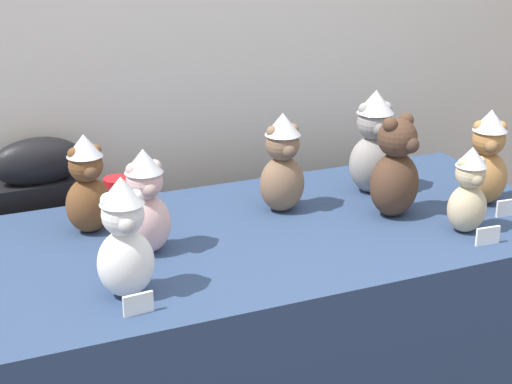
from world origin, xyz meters
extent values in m
cube|color=navy|center=(0.00, 0.25, 0.37)|extent=(1.80, 0.80, 0.74)
cube|color=black|center=(-0.50, 0.78, 0.39)|extent=(0.28, 0.13, 0.78)
ellipsoid|color=black|center=(-0.50, 0.78, 0.84)|extent=(0.28, 0.13, 0.15)
ellipsoid|color=#7F6047|center=(0.13, 0.37, 0.82)|extent=(0.13, 0.11, 0.17)
sphere|color=#7F6047|center=(0.13, 0.37, 0.94)|extent=(0.10, 0.10, 0.10)
sphere|color=#7F6047|center=(0.10, 0.37, 0.98)|extent=(0.04, 0.04, 0.04)
sphere|color=#7F6047|center=(0.17, 0.37, 0.98)|extent=(0.04, 0.04, 0.04)
sphere|color=brown|center=(0.13, 0.33, 0.93)|extent=(0.04, 0.04, 0.04)
cone|color=silver|center=(0.13, 0.37, 1.00)|extent=(0.10, 0.10, 0.06)
ellipsoid|color=white|center=(-0.42, 0.04, 0.82)|extent=(0.14, 0.12, 0.16)
sphere|color=white|center=(-0.42, 0.04, 0.94)|extent=(0.10, 0.10, 0.10)
sphere|color=white|center=(-0.45, 0.04, 0.98)|extent=(0.04, 0.04, 0.04)
sphere|color=white|center=(-0.39, 0.03, 0.98)|extent=(0.04, 0.04, 0.04)
sphere|color=#B4B3AF|center=(-0.42, -0.01, 0.93)|extent=(0.04, 0.04, 0.04)
cone|color=silver|center=(-0.42, 0.04, 1.00)|extent=(0.10, 0.10, 0.06)
ellipsoid|color=beige|center=(-0.31, 0.25, 0.81)|extent=(0.14, 0.12, 0.16)
sphere|color=beige|center=(-0.31, 0.25, 0.93)|extent=(0.09, 0.09, 0.09)
sphere|color=beige|center=(-0.34, 0.24, 0.97)|extent=(0.04, 0.04, 0.04)
sphere|color=beige|center=(-0.28, 0.25, 0.97)|extent=(0.04, 0.04, 0.04)
sphere|color=#A88783|center=(-0.31, 0.21, 0.92)|extent=(0.04, 0.04, 0.04)
cone|color=silver|center=(-0.31, 0.25, 0.99)|extent=(0.10, 0.10, 0.06)
ellipsoid|color=#4C3323|center=(0.42, 0.21, 0.83)|extent=(0.19, 0.17, 0.19)
sphere|color=#4C3323|center=(0.42, 0.21, 0.97)|extent=(0.11, 0.11, 0.11)
sphere|color=#4C3323|center=(0.38, 0.20, 1.01)|extent=(0.04, 0.04, 0.04)
sphere|color=#4C3323|center=(0.45, 0.23, 1.01)|extent=(0.04, 0.04, 0.04)
sphere|color=#412E23|center=(0.43, 0.17, 0.96)|extent=(0.05, 0.05, 0.05)
ellipsoid|color=brown|center=(-0.42, 0.44, 0.81)|extent=(0.14, 0.12, 0.16)
sphere|color=brown|center=(-0.42, 0.44, 0.93)|extent=(0.09, 0.09, 0.09)
sphere|color=brown|center=(-0.45, 0.43, 0.97)|extent=(0.04, 0.04, 0.04)
sphere|color=brown|center=(-0.39, 0.44, 0.97)|extent=(0.04, 0.04, 0.04)
sphere|color=brown|center=(-0.41, 0.40, 0.92)|extent=(0.04, 0.04, 0.04)
cone|color=silver|center=(-0.42, 0.44, 0.99)|extent=(0.10, 0.10, 0.06)
ellipsoid|color=#CCB78E|center=(0.54, 0.03, 0.80)|extent=(0.12, 0.11, 0.14)
sphere|color=#CCB78E|center=(0.54, 0.03, 0.91)|extent=(0.08, 0.08, 0.08)
sphere|color=#CCB78E|center=(0.51, 0.04, 0.94)|extent=(0.03, 0.03, 0.03)
sphere|color=#CCB78E|center=(0.56, 0.03, 0.94)|extent=(0.03, 0.03, 0.03)
sphere|color=#9D8E71|center=(0.53, 0.00, 0.90)|extent=(0.03, 0.03, 0.03)
cone|color=silver|center=(0.54, 0.03, 0.95)|extent=(0.09, 0.09, 0.05)
ellipsoid|color=#B27A42|center=(0.72, 0.19, 0.82)|extent=(0.17, 0.16, 0.16)
sphere|color=#B27A42|center=(0.72, 0.19, 0.94)|extent=(0.10, 0.10, 0.10)
sphere|color=#B27A42|center=(0.69, 0.20, 0.98)|extent=(0.04, 0.04, 0.04)
sphere|color=#B27A42|center=(0.75, 0.17, 0.98)|extent=(0.04, 0.04, 0.04)
sphere|color=olive|center=(0.70, 0.15, 0.93)|extent=(0.04, 0.04, 0.04)
cone|color=silver|center=(0.72, 0.19, 1.00)|extent=(0.10, 0.10, 0.06)
ellipsoid|color=gray|center=(0.46, 0.41, 0.83)|extent=(0.17, 0.15, 0.18)
sphere|color=gray|center=(0.46, 0.41, 0.96)|extent=(0.11, 0.11, 0.11)
sphere|color=gray|center=(0.43, 0.41, 1.00)|extent=(0.04, 0.04, 0.04)
sphere|color=gray|center=(0.49, 0.40, 1.00)|extent=(0.04, 0.04, 0.04)
sphere|color=slate|center=(0.45, 0.36, 0.95)|extent=(0.05, 0.05, 0.05)
cone|color=silver|center=(0.46, 0.41, 1.03)|extent=(0.11, 0.11, 0.07)
cylinder|color=red|center=(-0.32, 0.53, 0.79)|extent=(0.08, 0.08, 0.11)
cube|color=white|center=(0.54, -0.06, 0.76)|extent=(0.07, 0.01, 0.05)
cube|color=white|center=(-0.42, -0.06, 0.76)|extent=(0.07, 0.01, 0.05)
cube|color=white|center=(0.72, 0.08, 0.76)|extent=(0.07, 0.01, 0.05)
camera|label=1|loc=(-0.77, -1.58, 1.61)|focal=54.99mm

